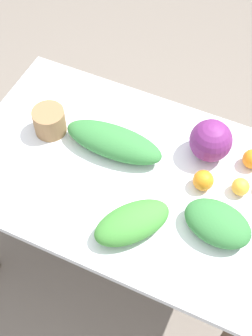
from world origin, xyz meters
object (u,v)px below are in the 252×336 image
object	(u,v)px
orange_1	(240,187)
orange_2	(252,159)
paper_bag	(49,121)
greens_bunch_scallion	(114,142)
greens_bunch_kale	(132,223)
greens_bunch_chard	(218,223)
orange_3	(203,180)
cabbage_purple	(211,141)

from	to	relation	value
orange_1	orange_2	distance (m)	0.13
paper_bag	orange_2	world-z (taller)	paper_bag
greens_bunch_scallion	greens_bunch_kale	distance (m)	0.35
paper_bag	greens_bunch_scallion	distance (m)	0.27
greens_bunch_scallion	greens_bunch_chard	xyz separation A→B (m)	(0.47, -0.17, -0.00)
orange_1	orange_3	world-z (taller)	orange_3
greens_bunch_chard	orange_1	bearing A→B (deg)	81.35
greens_bunch_kale	orange_1	bearing A→B (deg)	45.89
orange_3	paper_bag	bearing A→B (deg)	-179.88
greens_bunch_chard	orange_3	distance (m)	0.18
paper_bag	orange_2	bearing A→B (deg)	12.36
cabbage_purple	orange_3	bearing A→B (deg)	-78.91
orange_3	greens_bunch_kale	bearing A→B (deg)	-121.25
cabbage_purple	paper_bag	distance (m)	0.63
paper_bag	orange_3	size ratio (longest dim) A/B	1.66
greens_bunch_scallion	orange_2	world-z (taller)	greens_bunch_scallion
paper_bag	greens_bunch_scallion	size ratio (longest dim) A/B	0.32
orange_1	greens_bunch_chard	bearing A→B (deg)	-98.65
greens_bunch_scallion	orange_3	distance (m)	0.37
orange_1	orange_3	size ratio (longest dim) A/B	0.85
orange_2	cabbage_purple	bearing A→B (deg)	-174.09
greens_bunch_scallion	greens_bunch_kale	bearing A→B (deg)	-54.07
orange_2	greens_bunch_kale	bearing A→B (deg)	-124.32
cabbage_purple	orange_1	world-z (taller)	cabbage_purple
cabbage_purple	greens_bunch_chard	size ratio (longest dim) A/B	0.67
greens_bunch_chard	orange_2	bearing A→B (deg)	84.14
cabbage_purple	greens_bunch_scallion	bearing A→B (deg)	-158.32
orange_1	orange_3	distance (m)	0.14
greens_bunch_scallion	orange_3	xyz separation A→B (m)	(0.37, -0.02, -0.01)
greens_bunch_scallion	orange_2	size ratio (longest dim) A/B	5.26
cabbage_purple	orange_1	distance (m)	0.20
greens_bunch_chard	orange_3	bearing A→B (deg)	124.41
orange_1	paper_bag	bearing A→B (deg)	-177.32
paper_bag	greens_bunch_chard	world-z (taller)	paper_bag
paper_bag	orange_1	distance (m)	0.77
greens_bunch_chard	greens_bunch_kale	xyz separation A→B (m)	(-0.27, -0.12, -0.00)
greens_bunch_chard	orange_3	size ratio (longest dim) A/B	3.14
cabbage_purple	orange_2	distance (m)	0.17
cabbage_purple	greens_bunch_scallion	world-z (taller)	cabbage_purple
greens_bunch_chard	cabbage_purple	bearing A→B (deg)	113.71
greens_bunch_scallion	orange_1	distance (m)	0.50
paper_bag	orange_2	size ratio (longest dim) A/B	1.70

